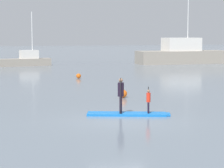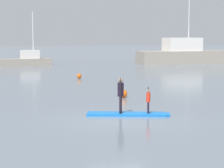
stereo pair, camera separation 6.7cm
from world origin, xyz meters
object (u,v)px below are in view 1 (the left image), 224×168
(paddleboard_near, at_px, (128,114))
(mooring_buoy_mid, at_px, (123,94))
(fishing_boat_green_midground, at_px, (24,60))
(mooring_buoy_near, at_px, (79,76))
(paddler_child_solo, at_px, (148,100))
(paddler_adult, at_px, (121,93))
(fishing_boat_white_large, at_px, (182,54))

(paddleboard_near, distance_m, mooring_buoy_mid, 5.32)
(paddleboard_near, relative_size, mooring_buoy_mid, 8.13)
(fishing_boat_green_midground, distance_m, mooring_buoy_near, 15.70)
(paddler_child_solo, height_order, mooring_buoy_near, paddler_child_solo)
(paddler_adult, distance_m, mooring_buoy_mid, 5.37)
(paddler_adult, height_order, mooring_buoy_near, paddler_adult)
(fishing_boat_white_large, distance_m, fishing_boat_green_midground, 19.00)
(paddler_child_solo, bearing_deg, fishing_boat_green_midground, 94.98)
(fishing_boat_white_large, height_order, fishing_boat_green_midground, fishing_boat_white_large)
(fishing_boat_white_large, xyz_separation_m, fishing_boat_green_midground, (-18.96, 1.22, -0.55))
(fishing_boat_white_large, bearing_deg, paddler_child_solo, -117.63)
(paddler_child_solo, height_order, mooring_buoy_mid, paddler_child_solo)
(paddleboard_near, xyz_separation_m, mooring_buoy_mid, (1.39, 5.13, 0.18))
(mooring_buoy_mid, bearing_deg, paddler_adult, -108.75)
(mooring_buoy_mid, bearing_deg, fishing_boat_green_midground, 97.14)
(fishing_boat_green_midground, bearing_deg, fishing_boat_white_large, -3.69)
(paddler_child_solo, relative_size, fishing_boat_white_large, 0.10)
(paddleboard_near, distance_m, mooring_buoy_near, 16.48)
(paddler_adult, distance_m, paddler_child_solo, 1.26)
(fishing_boat_green_midground, height_order, mooring_buoy_near, fishing_boat_green_midground)
(paddler_child_solo, relative_size, fishing_boat_green_midground, 0.18)
(paddleboard_near, relative_size, mooring_buoy_near, 9.42)
(mooring_buoy_near, bearing_deg, paddler_child_solo, -91.09)
(paddler_adult, xyz_separation_m, mooring_buoy_mid, (1.71, 5.04, -0.76))
(paddler_child_solo, height_order, fishing_boat_green_midground, fishing_boat_green_midground)
(paddler_child_solo, bearing_deg, mooring_buoy_mid, 84.23)
(fishing_boat_green_midground, bearing_deg, mooring_buoy_near, -78.55)
(paddler_adult, xyz_separation_m, fishing_boat_white_large, (17.33, 30.51, 0.19))
(paddler_adult, height_order, fishing_boat_green_midground, fishing_boat_green_midground)
(fishing_boat_green_midground, bearing_deg, mooring_buoy_mid, -82.86)
(paddleboard_near, xyz_separation_m, fishing_boat_white_large, (17.00, 30.60, 1.12))
(paddleboard_near, height_order, paddler_adult, paddler_adult)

